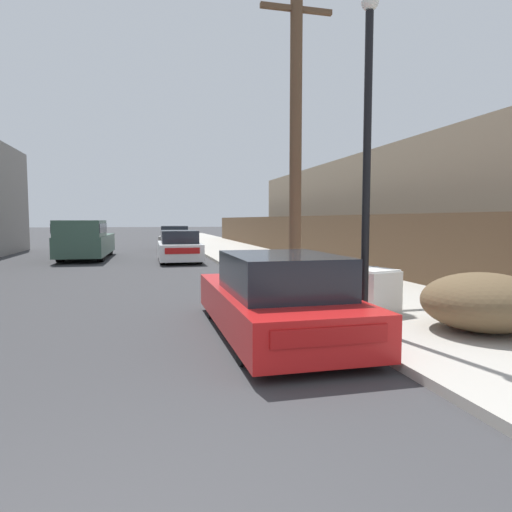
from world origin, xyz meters
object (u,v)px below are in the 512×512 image
object	(u,v)px
pickup_truck	(85,240)
street_lamp	(367,139)
utility_pole	(296,131)
brush_pile	(484,302)
parked_sports_car_red	(276,299)
car_parked_far	(175,239)
car_parked_mid	(179,247)
discarded_fridge	(353,287)

from	to	relation	value
pickup_truck	street_lamp	size ratio (longest dim) A/B	1.18
utility_pole	brush_pile	xyz separation A→B (m)	(1.27, -5.07, -3.40)
parked_sports_car_red	pickup_truck	distance (m)	15.57
parked_sports_car_red	car_parked_far	bearing A→B (deg)	90.59
street_lamp	car_parked_mid	bearing A→B (deg)	97.87
car_parked_mid	street_lamp	xyz separation A→B (m)	(1.83, -13.22, 2.37)
pickup_truck	utility_pole	xyz separation A→B (m)	(6.21, -10.74, 3.07)
parked_sports_car_red	street_lamp	world-z (taller)	street_lamp
pickup_truck	utility_pole	bearing A→B (deg)	121.80
discarded_fridge	car_parked_mid	xyz separation A→B (m)	(-2.38, 11.69, 0.11)
discarded_fridge	brush_pile	bearing A→B (deg)	-79.41
car_parked_mid	utility_pole	xyz separation A→B (m)	(2.21, -8.76, 3.34)
utility_pole	car_parked_mid	bearing A→B (deg)	104.19
discarded_fridge	car_parked_mid	world-z (taller)	car_parked_mid
discarded_fridge	pickup_truck	distance (m)	15.08
parked_sports_car_red	street_lamp	size ratio (longest dim) A/B	0.90
car_parked_far	pickup_truck	world-z (taller)	pickup_truck
street_lamp	brush_pile	world-z (taller)	street_lamp
car_parked_mid	car_parked_far	distance (m)	7.58
parked_sports_car_red	car_parked_far	distance (m)	20.49
utility_pole	discarded_fridge	bearing A→B (deg)	-86.74
pickup_truck	street_lamp	world-z (taller)	street_lamp
car_parked_mid	utility_pole	size ratio (longest dim) A/B	0.55
pickup_truck	brush_pile	distance (m)	17.48
pickup_truck	brush_pile	xyz separation A→B (m)	(7.48, -15.80, -0.33)
parked_sports_car_red	car_parked_far	size ratio (longest dim) A/B	1.01
discarded_fridge	pickup_truck	size ratio (longest dim) A/B	0.33
car_parked_far	parked_sports_car_red	bearing A→B (deg)	-84.71
discarded_fridge	street_lamp	bearing A→B (deg)	-126.51
discarded_fridge	car_parked_far	bearing A→B (deg)	79.37
street_lamp	car_parked_far	bearing A→B (deg)	94.06
parked_sports_car_red	brush_pile	bearing A→B (deg)	-16.68
discarded_fridge	brush_pile	size ratio (longest dim) A/B	1.05
discarded_fridge	pickup_truck	bearing A→B (deg)	98.37
discarded_fridge	street_lamp	size ratio (longest dim) A/B	0.39
car_parked_mid	brush_pile	bearing A→B (deg)	-75.25
car_parked_mid	street_lamp	world-z (taller)	street_lamp
car_parked_mid	car_parked_far	size ratio (longest dim) A/B	0.93
car_parked_far	pickup_truck	size ratio (longest dim) A/B	0.75
car_parked_mid	brush_pile	distance (m)	14.26
car_parked_far	brush_pile	size ratio (longest dim) A/B	2.42
discarded_fridge	car_parked_mid	distance (m)	11.93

